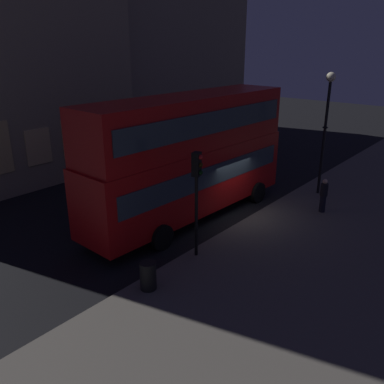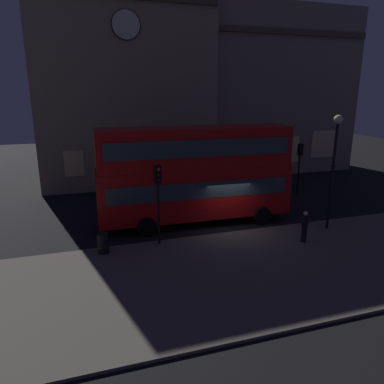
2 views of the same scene
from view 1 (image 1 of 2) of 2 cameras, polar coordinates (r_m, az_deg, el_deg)
name	(u,v)px [view 1 (image 1 of 2)]	position (r m, az deg, el deg)	size (l,w,h in m)	color
ground_plane	(234,215)	(19.04, 5.94, -3.22)	(80.00, 80.00, 0.00)	black
sidewalk_slab	(336,245)	(17.09, 19.56, -7.02)	(44.00, 8.16, 0.12)	#5B564F
building_plain_facade	(156,46)	(34.96, -5.01, 19.75)	(14.40, 7.93, 14.52)	gray
double_decker_bus	(190,152)	(17.67, -0.31, 5.56)	(11.02, 3.01, 5.49)	#B20F0F
traffic_light_near_kerb	(197,183)	(14.16, 0.69, 1.27)	(0.37, 0.39, 3.93)	black
traffic_light_far_side	(239,122)	(26.82, 6.66, 9.78)	(0.32, 0.36, 3.78)	black
street_lamp	(327,112)	(21.32, 18.40, 10.60)	(0.46, 0.46, 6.11)	black
pedestrian	(324,195)	(19.67, 17.95, -0.42)	(0.34, 0.34, 1.59)	black
litter_bin	(148,276)	(13.26, -6.17, -11.57)	(0.53, 0.53, 0.94)	black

